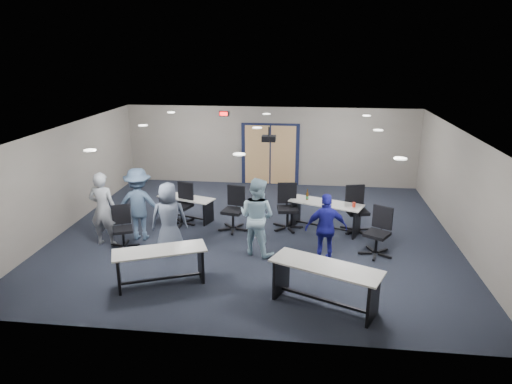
# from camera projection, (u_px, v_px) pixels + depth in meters

# --- Properties ---
(floor) EXTENTS (10.00, 10.00, 0.00)m
(floor) POSITION_uv_depth(u_px,v_px,m) (255.00, 233.00, 11.88)
(floor) COLOR black
(floor) RESTS_ON ground
(back_wall) EXTENTS (10.00, 0.04, 2.70)m
(back_wall) POSITION_uv_depth(u_px,v_px,m) (270.00, 146.00, 15.73)
(back_wall) COLOR gray
(back_wall) RESTS_ON floor
(front_wall) EXTENTS (10.00, 0.04, 2.70)m
(front_wall) POSITION_uv_depth(u_px,v_px,m) (221.00, 264.00, 7.22)
(front_wall) COLOR gray
(front_wall) RESTS_ON floor
(left_wall) EXTENTS (0.04, 9.00, 2.70)m
(left_wall) POSITION_uv_depth(u_px,v_px,m) (67.00, 177.00, 12.03)
(left_wall) COLOR gray
(left_wall) RESTS_ON floor
(right_wall) EXTENTS (0.04, 9.00, 2.70)m
(right_wall) POSITION_uv_depth(u_px,v_px,m) (462.00, 190.00, 10.91)
(right_wall) COLOR gray
(right_wall) RESTS_ON floor
(ceiling) EXTENTS (10.00, 9.00, 0.04)m
(ceiling) POSITION_uv_depth(u_px,v_px,m) (255.00, 130.00, 11.06)
(ceiling) COLOR white
(ceiling) RESTS_ON back_wall
(double_door) EXTENTS (2.00, 0.07, 2.20)m
(double_door) POSITION_uv_depth(u_px,v_px,m) (270.00, 155.00, 15.79)
(double_door) COLOR black
(double_door) RESTS_ON back_wall
(exit_sign) EXTENTS (0.32, 0.07, 0.18)m
(exit_sign) POSITION_uv_depth(u_px,v_px,m) (224.00, 114.00, 15.52)
(exit_sign) COLOR black
(exit_sign) RESTS_ON back_wall
(ceiling_projector) EXTENTS (0.35, 0.32, 0.37)m
(ceiling_projector) POSITION_uv_depth(u_px,v_px,m) (269.00, 138.00, 11.59)
(ceiling_projector) COLOR black
(ceiling_projector) RESTS_ON ceiling
(ceiling_can_lights) EXTENTS (6.24, 5.74, 0.02)m
(ceiling_can_lights) POSITION_uv_depth(u_px,v_px,m) (256.00, 129.00, 11.31)
(ceiling_can_lights) COLOR white
(ceiling_can_lights) RESTS_ON ceiling
(table_front_left) EXTENTS (1.94, 1.29, 0.75)m
(table_front_left) POSITION_uv_depth(u_px,v_px,m) (160.00, 261.00, 9.20)
(table_front_left) COLOR #AEACA5
(table_front_left) RESTS_ON floor
(table_front_right) EXTENTS (2.15, 1.45, 0.83)m
(table_front_right) POSITION_uv_depth(u_px,v_px,m) (325.00, 278.00, 8.37)
(table_front_right) COLOR #AEACA5
(table_front_right) RESTS_ON floor
(table_back_left) EXTENTS (1.70, 1.03, 0.65)m
(table_back_left) POSITION_uv_depth(u_px,v_px,m) (186.00, 204.00, 12.68)
(table_back_left) COLOR #AEACA5
(table_back_left) RESTS_ON floor
(table_back_right) EXTENTS (1.99, 1.27, 1.05)m
(table_back_right) POSITION_uv_depth(u_px,v_px,m) (326.00, 211.00, 11.91)
(table_back_right) COLOR #AEACA5
(table_back_right) RESTS_ON floor
(chair_back_a) EXTENTS (0.91, 0.91, 1.13)m
(chair_back_a) POSITION_uv_depth(u_px,v_px,m) (181.00, 205.00, 12.29)
(chair_back_a) COLOR black
(chair_back_a) RESTS_ON floor
(chair_back_b) EXTENTS (0.87, 0.87, 1.16)m
(chair_back_b) POSITION_uv_depth(u_px,v_px,m) (233.00, 209.00, 11.89)
(chair_back_b) COLOR black
(chair_back_b) RESTS_ON floor
(chair_back_c) EXTENTS (0.85, 0.85, 1.20)m
(chair_back_c) POSITION_uv_depth(u_px,v_px,m) (288.00, 207.00, 11.98)
(chair_back_c) COLOR black
(chair_back_c) RESTS_ON floor
(chair_back_d) EXTENTS (0.92, 0.92, 1.20)m
(chair_back_d) POSITION_uv_depth(u_px,v_px,m) (357.00, 210.00, 11.81)
(chair_back_d) COLOR black
(chair_back_d) RESTS_ON floor
(chair_loose_left) EXTENTS (0.85, 0.85, 1.03)m
(chair_loose_left) POSITION_uv_depth(u_px,v_px,m) (122.00, 228.00, 10.85)
(chair_loose_left) COLOR black
(chair_loose_left) RESTS_ON floor
(chair_loose_right) EXTENTS (0.98, 0.98, 1.14)m
(chair_loose_right) POSITION_uv_depth(u_px,v_px,m) (377.00, 232.00, 10.45)
(chair_loose_right) COLOR black
(chair_loose_right) RESTS_ON floor
(person_gray) EXTENTS (0.68, 0.45, 1.83)m
(person_gray) POSITION_uv_depth(u_px,v_px,m) (103.00, 209.00, 10.93)
(person_gray) COLOR #9499A1
(person_gray) RESTS_ON floor
(person_plaid) EXTENTS (0.94, 0.73, 1.70)m
(person_plaid) POSITION_uv_depth(u_px,v_px,m) (169.00, 219.00, 10.50)
(person_plaid) COLOR slate
(person_plaid) RESTS_ON floor
(person_lightblue) EXTENTS (1.10, 1.00, 1.83)m
(person_lightblue) POSITION_uv_depth(u_px,v_px,m) (257.00, 216.00, 10.45)
(person_lightblue) COLOR #B1D8EB
(person_lightblue) RESTS_ON floor
(person_navy) EXTENTS (0.97, 0.49, 1.59)m
(person_navy) POSITION_uv_depth(u_px,v_px,m) (326.00, 228.00, 10.09)
(person_navy) COLOR navy
(person_navy) RESTS_ON floor
(person_back) EXTENTS (1.25, 0.80, 1.83)m
(person_back) POSITION_uv_depth(u_px,v_px,m) (139.00, 204.00, 11.26)
(person_back) COLOR #3D536F
(person_back) RESTS_ON floor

